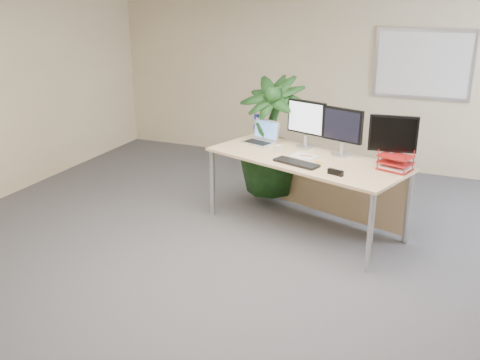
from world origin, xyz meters
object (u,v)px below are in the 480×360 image
at_px(desk, 312,171).
at_px(monitor_right, 342,129).
at_px(monitor_left, 306,121).
at_px(laptop, 261,137).
at_px(floor_plant, 270,144).

bearing_deg(desk, monitor_right, 19.99).
height_order(monitor_left, laptop, monitor_left).
xyz_separation_m(monitor_left, laptop, (-0.53, 0.01, -0.24)).
xyz_separation_m(desk, monitor_left, (-0.15, 0.25, 0.48)).
xyz_separation_m(desk, laptop, (-0.69, 0.26, 0.24)).
xyz_separation_m(monitor_left, monitor_right, (0.44, -0.15, -0.01)).
bearing_deg(laptop, monitor_left, -0.67).
bearing_deg(desk, floor_plant, 144.08).
relative_size(monitor_left, monitor_right, 1.04).
xyz_separation_m(floor_plant, laptop, (-0.04, -0.21, 0.13)).
xyz_separation_m(floor_plant, monitor_right, (0.93, -0.36, 0.36)).
xyz_separation_m(monitor_right, laptop, (-0.97, 0.15, -0.23)).
distance_m(monitor_right, laptop, 1.01).
height_order(desk, floor_plant, floor_plant).
bearing_deg(monitor_left, monitor_right, -18.46).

